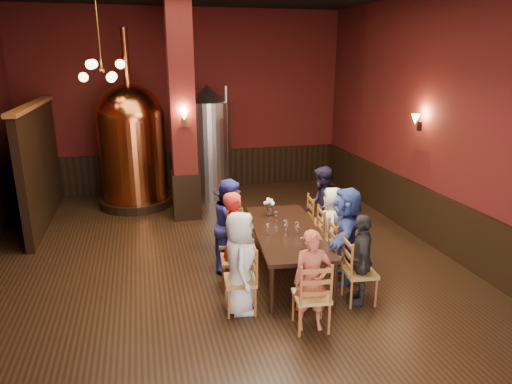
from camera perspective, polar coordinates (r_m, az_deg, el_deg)
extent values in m
plane|color=black|center=(7.59, -4.07, -9.85)|extent=(10.00, 10.00, 0.00)
cube|color=#4A0F10|center=(11.80, -8.75, 11.03)|extent=(8.00, 0.02, 4.50)
cube|color=#4A0F10|center=(2.34, 17.90, -13.44)|extent=(8.00, 0.02, 4.50)
cube|color=#4A0F10|center=(8.52, 23.36, 7.70)|extent=(0.02, 10.00, 4.50)
cube|color=black|center=(8.90, 21.86, -3.46)|extent=(0.08, 9.90, 1.00)
cube|color=black|center=(12.05, -8.36, 2.71)|extent=(7.90, 0.08, 1.00)
cube|color=#4A0F10|center=(9.59, -9.19, 9.72)|extent=(0.58, 0.58, 4.50)
cube|color=black|center=(10.33, -25.36, 2.88)|extent=(0.22, 3.50, 2.40)
cube|color=black|center=(7.23, 3.85, -4.97)|extent=(1.25, 2.49, 0.06)
cylinder|color=black|center=(6.30, 1.97, -12.19)|extent=(0.07, 0.07, 0.69)
cylinder|color=black|center=(6.50, 9.79, -11.48)|extent=(0.07, 0.07, 0.69)
cylinder|color=black|center=(8.34, -0.78, -4.66)|extent=(0.07, 0.07, 0.69)
cylinder|color=black|center=(8.49, 5.13, -4.33)|extent=(0.07, 0.07, 0.69)
imported|color=silver|center=(6.20, -2.01, -8.81)|extent=(0.57, 0.77, 1.44)
imported|color=red|center=(6.79, -2.63, -6.11)|extent=(0.39, 0.57, 1.51)
imported|color=navy|center=(7.40, -3.14, -4.09)|extent=(0.66, 0.82, 1.52)
imported|color=black|center=(8.07, -3.56, -3.23)|extent=(0.65, 0.91, 1.28)
imported|color=black|center=(6.61, 12.97, -8.16)|extent=(0.60, 0.83, 1.32)
imported|color=navy|center=(7.14, 11.13, -5.24)|extent=(1.02, 1.45, 1.51)
imported|color=silver|center=(7.76, 9.51, -4.12)|extent=(0.62, 0.75, 1.31)
imported|color=black|center=(8.33, 8.17, -1.91)|extent=(0.62, 0.81, 1.50)
imported|color=#A24736|center=(5.88, 7.01, -10.99)|extent=(0.54, 0.40, 1.33)
cylinder|color=black|center=(11.10, -14.65, -1.08)|extent=(1.67, 1.67, 0.19)
cylinder|color=#BB5A2B|center=(10.84, -15.04, 4.07)|extent=(1.79, 1.79, 1.86)
sphere|color=#BB5A2B|center=(10.69, -15.42, 8.93)|extent=(1.49, 1.49, 1.49)
cylinder|color=#BB5A2B|center=(10.60, -15.98, 15.90)|extent=(0.15, 0.15, 1.21)
cylinder|color=#B2B2B7|center=(11.13, -5.92, 5.19)|extent=(1.48, 1.48, 2.35)
cone|color=#B2B2B7|center=(10.94, -6.13, 12.18)|extent=(1.13, 1.13, 0.38)
cylinder|color=#B2B2B7|center=(10.78, -3.67, 6.13)|extent=(0.08, 0.08, 2.63)
cylinder|color=white|center=(7.79, 1.71, -2.41)|extent=(0.09, 0.09, 0.17)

